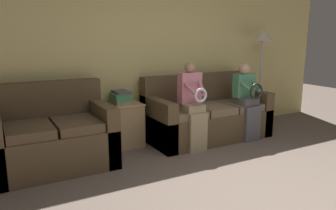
# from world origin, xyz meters

# --- Properties ---
(ground_plane) EXTENTS (14.00, 14.00, 0.00)m
(ground_plane) POSITION_xyz_m (0.00, 0.00, 0.00)
(ground_plane) COLOR #6B5B51
(wall_back) EXTENTS (6.77, 0.06, 2.55)m
(wall_back) POSITION_xyz_m (0.00, 2.71, 1.27)
(wall_back) COLOR #DBCC7F
(wall_back) RESTS_ON ground_plane
(couch_main) EXTENTS (1.90, 0.88, 0.97)m
(couch_main) POSITION_xyz_m (0.59, 2.20, 0.34)
(couch_main) COLOR brown
(couch_main) RESTS_ON ground_plane
(couch_side) EXTENTS (1.39, 0.92, 1.01)m
(couch_side) POSITION_xyz_m (-1.72, 2.14, 0.36)
(couch_side) COLOR brown
(couch_side) RESTS_ON ground_plane
(child_left_seated) EXTENTS (0.33, 0.37, 1.22)m
(child_left_seated) POSITION_xyz_m (0.10, 1.83, 0.66)
(child_left_seated) COLOR tan
(child_left_seated) RESTS_ON ground_plane
(child_right_seated) EXTENTS (0.34, 0.38, 1.17)m
(child_right_seated) POSITION_xyz_m (1.08, 1.83, 0.64)
(child_right_seated) COLOR #56565B
(child_right_seated) RESTS_ON ground_plane
(side_shelf) EXTENTS (0.57, 0.46, 0.63)m
(side_shelf) POSITION_xyz_m (-0.73, 2.43, 0.32)
(side_shelf) COLOR tan
(side_shelf) RESTS_ON ground_plane
(book_stack) EXTENTS (0.23, 0.33, 0.18)m
(book_stack) POSITION_xyz_m (-0.73, 2.43, 0.72)
(book_stack) COLOR gray
(book_stack) RESTS_ON side_shelf
(floor_lamp) EXTENTS (0.38, 0.38, 1.68)m
(floor_lamp) POSITION_xyz_m (1.84, 2.35, 1.46)
(floor_lamp) COLOR #2D2B28
(floor_lamp) RESTS_ON ground_plane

